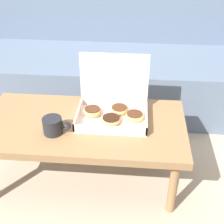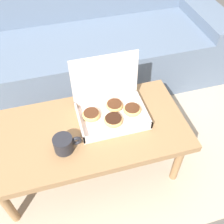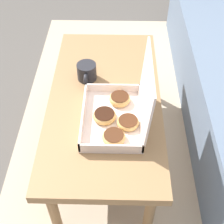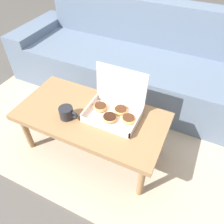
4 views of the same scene
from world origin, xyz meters
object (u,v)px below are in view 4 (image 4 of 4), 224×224
at_px(couch, 137,64).
at_px(pastry_box, 115,108).
at_px(coffee_table, 91,119).
at_px(coffee_mug, 67,113).

height_order(couch, pastry_box, couch).
distance_m(couch, pastry_box, 0.86).
height_order(couch, coffee_table, couch).
distance_m(couch, coffee_table, 0.91).
relative_size(coffee_table, pastry_box, 2.91).
distance_m(coffee_table, coffee_mug, 0.18).
bearing_deg(pastry_box, coffee_table, -153.23).
height_order(pastry_box, coffee_mug, pastry_box).
relative_size(couch, coffee_mug, 18.24).
bearing_deg(coffee_mug, coffee_table, 35.58).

